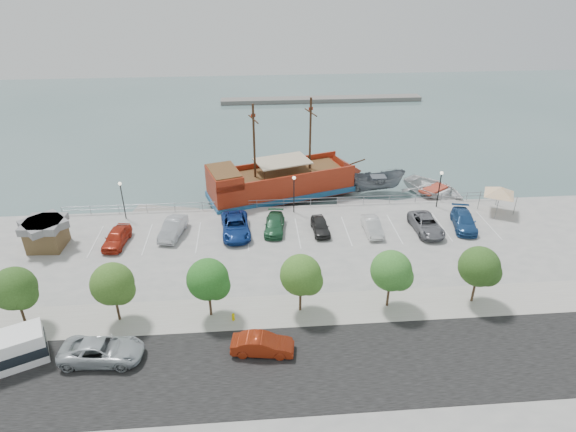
{
  "coord_description": "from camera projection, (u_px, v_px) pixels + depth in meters",
  "views": [
    {
      "loc": [
        -4.36,
        -39.75,
        24.73
      ],
      "look_at": [
        -1.0,
        2.0,
        2.0
      ],
      "focal_mm": 30.0,
      "sensor_mm": 36.0,
      "label": 1
    }
  ],
  "objects": [
    {
      "name": "tree_c",
      "position": [
        210.0,
        281.0,
        35.97
      ],
      "size": [
        3.3,
        3.2,
        5.0
      ],
      "color": "#473321",
      "rests_on": "sidewalk"
    },
    {
      "name": "tree_f",
      "position": [
        481.0,
        268.0,
        37.45
      ],
      "size": [
        3.3,
        3.2,
        5.0
      ],
      "color": "#473321",
      "rests_on": "sidewalk"
    },
    {
      "name": "tree_a",
      "position": [
        16.0,
        290.0,
        34.99
      ],
      "size": [
        3.3,
        3.2,
        5.0
      ],
      "color": "#473321",
      "rests_on": "sidewalk"
    },
    {
      "name": "canopy_tent",
      "position": [
        501.0,
        187.0,
        51.27
      ],
      "size": [
        5.24,
        5.24,
        3.47
      ],
      "rotation": [
        0.0,
        0.0,
        0.31
      ],
      "color": "slate",
      "rests_on": "land_slab"
    },
    {
      "name": "parked_car_f",
      "position": [
        372.0,
        226.0,
        48.49
      ],
      "size": [
        1.52,
        4.25,
        1.39
      ],
      "primitive_type": "imported",
      "rotation": [
        0.0,
        0.0,
        0.01
      ],
      "color": "silver",
      "rests_on": "land_slab"
    },
    {
      "name": "speedboat",
      "position": [
        434.0,
        191.0,
        57.8
      ],
      "size": [
        9.09,
        9.69,
        1.63
      ],
      "primitive_type": "imported",
      "rotation": [
        0.0,
        0.0,
        0.6
      ],
      "color": "silver",
      "rests_on": "ground"
    },
    {
      "name": "parked_car_c",
      "position": [
        236.0,
        226.0,
        48.24
      ],
      "size": [
        3.19,
        6.11,
        1.64
      ],
      "primitive_type": "imported",
      "rotation": [
        0.0,
        0.0,
        0.08
      ],
      "color": "navy",
      "rests_on": "land_slab"
    },
    {
      "name": "dock_west",
      "position": [
        166.0,
        212.0,
        54.36
      ],
      "size": [
        7.5,
        3.55,
        0.41
      ],
      "primitive_type": "cube",
      "rotation": [
        0.0,
        0.0,
        -0.21
      ],
      "color": "gray",
      "rests_on": "ground"
    },
    {
      "name": "parked_car_e",
      "position": [
        320.0,
        226.0,
        48.55
      ],
      "size": [
        1.79,
        4.07,
        1.36
      ],
      "primitive_type": "imported",
      "rotation": [
        0.0,
        0.0,
        0.04
      ],
      "color": "#242424",
      "rests_on": "land_slab"
    },
    {
      "name": "street",
      "position": [
        324.0,
        366.0,
        32.9
      ],
      "size": [
        100.0,
        8.0,
        0.04
      ],
      "primitive_type": "cube",
      "color": "black",
      "rests_on": "land_slab"
    },
    {
      "name": "patrol_boat",
      "position": [
        378.0,
        184.0,
        58.52
      ],
      "size": [
        6.8,
        2.87,
        2.58
      ],
      "primitive_type": "imported",
      "rotation": [
        0.0,
        0.0,
        1.63
      ],
      "color": "slate",
      "rests_on": "ground"
    },
    {
      "name": "tree_e",
      "position": [
        393.0,
        272.0,
        36.96
      ],
      "size": [
        3.3,
        3.2,
        5.0
      ],
      "color": "#473321",
      "rests_on": "sidewalk"
    },
    {
      "name": "seawall_railing",
      "position": [
        293.0,
        203.0,
        53.51
      ],
      "size": [
        50.0,
        0.06,
        1.0
      ],
      "color": "gray",
      "rests_on": "land_slab"
    },
    {
      "name": "shed",
      "position": [
        46.0,
        233.0,
        45.65
      ],
      "size": [
        3.65,
        3.65,
        2.85
      ],
      "rotation": [
        0.0,
        0.0,
        -0.06
      ],
      "color": "brown",
      "rests_on": "land_slab"
    },
    {
      "name": "tree_d",
      "position": [
        303.0,
        276.0,
        36.47
      ],
      "size": [
        3.3,
        3.2,
        5.0
      ],
      "color": "#473321",
      "rests_on": "sidewalk"
    },
    {
      "name": "parked_car_a",
      "position": [
        117.0,
        237.0,
        46.44
      ],
      "size": [
        2.39,
        4.75,
        1.55
      ],
      "primitive_type": "imported",
      "rotation": [
        0.0,
        0.0,
        -0.13
      ],
      "color": "#AD2915",
      "rests_on": "land_slab"
    },
    {
      "name": "parked_car_d",
      "position": [
        275.0,
        224.0,
        48.84
      ],
      "size": [
        2.5,
        4.92,
        1.37
      ],
      "primitive_type": "imported",
      "rotation": [
        0.0,
        0.0,
        -0.13
      ],
      "color": "#245B38",
      "rests_on": "land_slab"
    },
    {
      "name": "street_van",
      "position": [
        102.0,
        351.0,
        33.08
      ],
      "size": [
        5.85,
        3.02,
        1.58
      ],
      "primitive_type": "imported",
      "rotation": [
        0.0,
        0.0,
        1.5
      ],
      "color": "#A9B1B6",
      "rests_on": "street"
    },
    {
      "name": "dock_mid",
      "position": [
        368.0,
        204.0,
        55.99
      ],
      "size": [
        7.32,
        3.31,
        0.4
      ],
      "primitive_type": "cube",
      "rotation": [
        0.0,
        0.0,
        -0.19
      ],
      "color": "gray",
      "rests_on": "ground"
    },
    {
      "name": "pirate_ship",
      "position": [
        292.0,
        182.0,
        57.09
      ],
      "size": [
        20.07,
        10.85,
        12.43
      ],
      "rotation": [
        0.0,
        0.0,
        0.3
      ],
      "color": "maroon",
      "rests_on": "ground"
    },
    {
      "name": "street_sedan",
      "position": [
        262.0,
        345.0,
        33.68
      ],
      "size": [
        4.58,
        2.12,
        1.46
      ],
      "primitive_type": "imported",
      "rotation": [
        0.0,
        0.0,
        1.44
      ],
      "color": "maroon",
      "rests_on": "street"
    },
    {
      "name": "lamp_post_right",
      "position": [
        440.0,
        183.0,
        52.35
      ],
      "size": [
        0.36,
        0.36,
        4.28
      ],
      "color": "black",
      "rests_on": "land_slab"
    },
    {
      "name": "fire_hydrant",
      "position": [
        233.0,
        317.0,
        36.85
      ],
      "size": [
        0.23,
        0.23,
        0.67
      ],
      "rotation": [
        0.0,
        0.0,
        -0.43
      ],
      "color": "#E2CE00",
      "rests_on": "sidewalk"
    },
    {
      "name": "tree_b",
      "position": [
        114.0,
        285.0,
        35.48
      ],
      "size": [
        3.3,
        3.2,
        5.0
      ],
      "color": "#473321",
      "rests_on": "sidewalk"
    },
    {
      "name": "parked_car_h",
      "position": [
        464.0,
        221.0,
        49.36
      ],
      "size": [
        3.12,
        5.51,
        1.5
      ],
      "primitive_type": "imported",
      "rotation": [
        0.0,
        0.0,
        -0.2
      ],
      "color": "navy",
      "rests_on": "land_slab"
    },
    {
      "name": "lamp_post_mid",
      "position": [
        294.0,
        188.0,
        51.22
      ],
      "size": [
        0.36,
        0.36,
        4.28
      ],
      "color": "black",
      "rests_on": "land_slab"
    },
    {
      "name": "sidewalk",
      "position": [
        313.0,
        309.0,
        38.16
      ],
      "size": [
        100.0,
        4.0,
        0.05
      ],
      "primitive_type": "cube",
      "color": "#9B9589",
      "rests_on": "land_slab"
    },
    {
      "name": "parked_car_g",
      "position": [
        426.0,
        225.0,
        48.7
      ],
      "size": [
        2.66,
        5.44,
        1.49
      ],
      "primitive_type": "imported",
      "rotation": [
        0.0,
        0.0,
        0.04
      ],
      "color": "slate",
      "rests_on": "land_slab"
    },
    {
      "name": "parked_car_b",
      "position": [
        173.0,
        228.0,
        47.95
      ],
      "size": [
        2.64,
        5.05,
        1.59
      ],
      "primitive_type": "imported",
      "rotation": [
        0.0,
        0.0,
        -0.21
      ],
      "color": "#ABAEB4",
      "rests_on": "land_slab"
    },
    {
      "name": "far_shore",
      "position": [
        322.0,
        99.0,
        96.1
      ],
      "size": [
        40.0,
        3.0,
        0.8
      ],
      "primitive_type": "cube",
      "color": "slate",
      "rests_on": "ground"
    },
    {
      "name": "dock_east",
      "position": [
        425.0,
        202.0,
        56.48
      ],
      "size": [
        7.01,
        3.08,
        0.39
      ],
      "primitive_type": "cube",
      "rotation": [
        0.0,
        0.0,
        0.17
      ],
      "color": "gray",
      "rests_on": "ground"
    },
    {
      "name": "ground",
      "position": [
        300.0,
        252.0,
        47.4
      ],
      "size": [
        160.0,
        160.0,
        0.0
      ],
      "primitive_type": "plane",
      "color": "#476262"
    },
    {
      "name": "lamp_post_left",
      "position": [
        122.0,
        194.0,
        49.95
      ],
      "size": [
        0.36,
        0.36,
        4.28
      ],
      "color": "black",
      "rests_on": "land_slab"
    }
  ]
}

